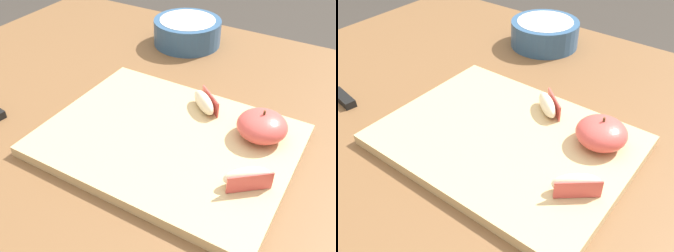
# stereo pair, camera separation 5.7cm
# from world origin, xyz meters

# --- Properties ---
(dining_table) EXTENTS (1.17, 0.94, 0.78)m
(dining_table) POSITION_xyz_m (0.00, 0.00, 0.67)
(dining_table) COLOR brown
(dining_table) RESTS_ON ground_plane
(cutting_board) EXTENTS (0.40, 0.30, 0.02)m
(cutting_board) POSITION_xyz_m (0.05, -0.03, 0.78)
(cutting_board) COLOR tan
(cutting_board) RESTS_ON dining_table
(apple_half_skin_up) EXTENTS (0.08, 0.08, 0.05)m
(apple_half_skin_up) POSITION_xyz_m (0.18, 0.04, 0.82)
(apple_half_skin_up) COLOR #D14C47
(apple_half_skin_up) RESTS_ON cutting_board
(apple_wedge_right) EXTENTS (0.07, 0.06, 0.03)m
(apple_wedge_right) POSITION_xyz_m (0.06, 0.07, 0.81)
(apple_wedge_right) COLOR beige
(apple_wedge_right) RESTS_ON cutting_board
(apple_wedge_left) EXTENTS (0.07, 0.06, 0.03)m
(apple_wedge_left) POSITION_xyz_m (0.20, -0.07, 0.81)
(apple_wedge_left) COLOR beige
(apple_wedge_left) RESTS_ON cutting_board
(ceramic_fruit_bowl) EXTENTS (0.16, 0.16, 0.06)m
(ceramic_fruit_bowl) POSITION_xyz_m (-0.11, 0.32, 0.81)
(ceramic_fruit_bowl) COLOR #2D517A
(ceramic_fruit_bowl) RESTS_ON dining_table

